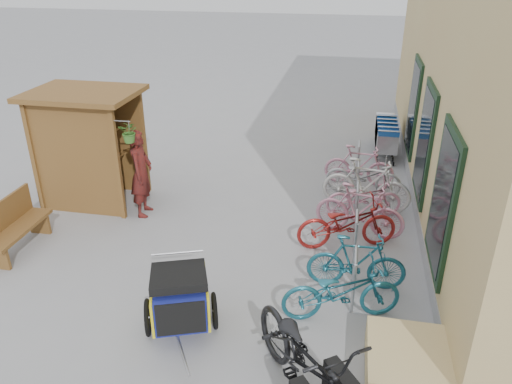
% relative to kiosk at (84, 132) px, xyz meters
% --- Properties ---
extents(ground, '(80.00, 80.00, 0.00)m').
position_rel_kiosk_xyz_m(ground, '(3.28, -2.47, -1.55)').
color(ground, gray).
extents(kiosk, '(2.49, 1.65, 2.40)m').
position_rel_kiosk_xyz_m(kiosk, '(0.00, 0.00, 0.00)').
color(kiosk, brown).
rests_on(kiosk, ground).
extents(bike_rack, '(0.05, 5.35, 0.86)m').
position_rel_kiosk_xyz_m(bike_rack, '(5.58, -0.07, -1.04)').
color(bike_rack, '#A5A8AD').
rests_on(bike_rack, ground).
extents(pallet_stack, '(1.00, 1.20, 0.40)m').
position_rel_kiosk_xyz_m(pallet_stack, '(6.28, -3.87, -1.34)').
color(pallet_stack, tan).
rests_on(pallet_stack, ground).
extents(bench, '(0.47, 1.53, 0.97)m').
position_rel_kiosk_xyz_m(bench, '(-0.40, -2.11, -1.06)').
color(bench, brown).
rests_on(bench, ground).
extents(shopping_carts, '(0.54, 2.13, 0.96)m').
position_rel_kiosk_xyz_m(shopping_carts, '(6.28, 4.18, -0.99)').
color(shopping_carts, silver).
rests_on(shopping_carts, ground).
extents(child_trailer, '(1.12, 1.72, 1.00)m').
position_rel_kiosk_xyz_m(child_trailer, '(3.21, -3.55, -1.00)').
color(child_trailer, navy).
rests_on(child_trailer, ground).
extents(cargo_bike, '(1.98, 2.33, 1.20)m').
position_rel_kiosk_xyz_m(cargo_bike, '(5.07, -4.50, -0.96)').
color(cargo_bike, black).
rests_on(cargo_bike, ground).
extents(person_kiosk, '(0.50, 0.70, 1.80)m').
position_rel_kiosk_xyz_m(person_kiosk, '(1.32, -0.36, -0.65)').
color(person_kiosk, maroon).
rests_on(person_kiosk, ground).
extents(bike_0, '(1.85, 1.09, 0.92)m').
position_rel_kiosk_xyz_m(bike_0, '(5.41, -2.86, -1.09)').
color(bike_0, '#1D6074').
rests_on(bike_0, ground).
extents(bike_1, '(1.58, 0.51, 0.94)m').
position_rel_kiosk_xyz_m(bike_1, '(5.61, -2.08, -1.08)').
color(bike_1, '#1D6074').
rests_on(bike_1, ground).
extents(bike_2, '(1.93, 1.16, 0.96)m').
position_rel_kiosk_xyz_m(bike_2, '(5.42, -0.86, -1.07)').
color(bike_2, maroon).
rests_on(bike_2, ground).
extents(bike_3, '(1.75, 0.82, 1.02)m').
position_rel_kiosk_xyz_m(bike_3, '(5.64, -0.35, -1.04)').
color(bike_3, pink).
rests_on(bike_3, ground).
extents(bike_4, '(1.59, 0.82, 0.79)m').
position_rel_kiosk_xyz_m(bike_4, '(5.72, 0.43, -1.15)').
color(bike_4, pink).
rests_on(bike_4, ground).
extents(bike_5, '(1.89, 0.84, 1.10)m').
position_rel_kiosk_xyz_m(bike_5, '(5.76, 0.74, -1.00)').
color(bike_5, silver).
rests_on(bike_5, ground).
extents(bike_6, '(1.69, 0.71, 0.87)m').
position_rel_kiosk_xyz_m(bike_6, '(5.71, 1.45, -1.12)').
color(bike_6, '#9E9EA2').
rests_on(bike_6, ground).
extents(bike_7, '(1.61, 0.56, 0.95)m').
position_rel_kiosk_xyz_m(bike_7, '(5.61, 1.92, -1.08)').
color(bike_7, pink).
rests_on(bike_7, ground).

